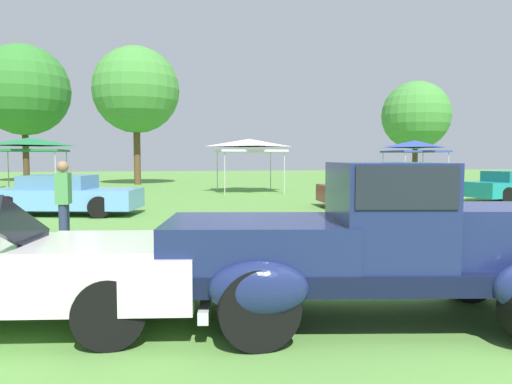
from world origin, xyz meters
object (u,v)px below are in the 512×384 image
(feature_pickup_truck, at_px, (377,241))
(neighbor_convertible, at_px, (12,268))
(canopy_tent_center_field, at_px, (249,145))
(canopy_tent_left_field, at_px, (30,144))
(show_car_skyblue, at_px, (63,195))
(canopy_tent_right_field, at_px, (415,146))
(show_car_burgundy, at_px, (378,190))
(spectator_by_row, at_px, (64,201))

(feature_pickup_truck, xyz_separation_m, neighbor_convertible, (-3.80, 0.75, -0.29))
(canopy_tent_center_field, bearing_deg, neighbor_convertible, -108.07)
(neighbor_convertible, height_order, canopy_tent_center_field, canopy_tent_center_field)
(neighbor_convertible, bearing_deg, feature_pickup_truck, -11.23)
(feature_pickup_truck, height_order, canopy_tent_left_field, canopy_tent_left_field)
(show_car_skyblue, relative_size, canopy_tent_left_field, 1.56)
(canopy_tent_center_field, bearing_deg, canopy_tent_right_field, 1.57)
(show_car_skyblue, height_order, show_car_burgundy, same)
(show_car_burgundy, relative_size, spectator_by_row, 2.50)
(spectator_by_row, distance_m, canopy_tent_left_field, 15.24)
(canopy_tent_left_field, distance_m, canopy_tent_right_field, 19.89)
(canopy_tent_right_field, bearing_deg, spectator_by_row, -137.38)
(show_car_skyblue, xyz_separation_m, canopy_tent_left_field, (-3.09, 8.88, 1.82))
(canopy_tent_center_field, bearing_deg, spectator_by_row, -114.03)
(canopy_tent_right_field, bearing_deg, canopy_tent_center_field, -178.43)
(canopy_tent_left_field, xyz_separation_m, canopy_tent_center_field, (10.50, -0.37, 0.00))
(spectator_by_row, bearing_deg, show_car_skyblue, 100.66)
(show_car_burgundy, height_order, spectator_by_row, spectator_by_row)
(show_car_skyblue, height_order, spectator_by_row, spectator_by_row)
(feature_pickup_truck, relative_size, canopy_tent_left_field, 1.50)
(canopy_tent_left_field, bearing_deg, neighbor_convertible, -76.79)
(show_car_skyblue, height_order, canopy_tent_right_field, canopy_tent_right_field)
(neighbor_convertible, xyz_separation_m, show_car_burgundy, (9.13, 10.28, 0.02))
(neighbor_convertible, xyz_separation_m, spectator_by_row, (-0.28, 4.36, 0.33))
(canopy_tent_left_field, bearing_deg, show_car_skyblue, -70.78)
(neighbor_convertible, relative_size, spectator_by_row, 2.72)
(neighbor_convertible, xyz_separation_m, show_car_skyblue, (-1.35, 10.06, 0.02))
(show_car_skyblue, bearing_deg, spectator_by_row, -79.34)
(feature_pickup_truck, bearing_deg, show_car_skyblue, 115.47)
(feature_pickup_truck, bearing_deg, neighbor_convertible, 168.77)
(show_car_burgundy, bearing_deg, feature_pickup_truck, -115.80)
(feature_pickup_truck, relative_size, canopy_tent_right_field, 1.63)
(show_car_skyblue, bearing_deg, canopy_tent_left_field, 109.22)
(show_car_skyblue, distance_m, canopy_tent_left_field, 9.58)
(neighbor_convertible, distance_m, canopy_tent_left_field, 19.54)
(canopy_tent_right_field, bearing_deg, show_car_burgundy, -126.45)
(neighbor_convertible, relative_size, canopy_tent_right_field, 1.63)
(feature_pickup_truck, bearing_deg, canopy_tent_center_field, 83.33)
(spectator_by_row, height_order, canopy_tent_left_field, canopy_tent_left_field)
(show_car_burgundy, bearing_deg, show_car_skyblue, -178.78)
(spectator_by_row, height_order, canopy_tent_right_field, canopy_tent_right_field)
(canopy_tent_left_field, relative_size, canopy_tent_right_field, 1.09)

